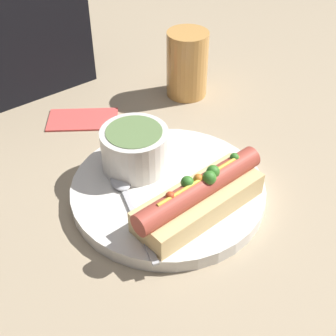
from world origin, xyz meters
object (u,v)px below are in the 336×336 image
object	(u,v)px
hot_dog	(200,197)
spoon	(126,193)
soup_bowl	(135,147)
drinking_glass	(187,64)

from	to	relation	value
hot_dog	spoon	bearing A→B (deg)	122.00
soup_bowl	spoon	distance (m)	0.07
hot_dog	soup_bowl	bearing A→B (deg)	91.92
soup_bowl	spoon	size ratio (longest dim) A/B	0.57
soup_bowl	spoon	bearing A→B (deg)	-136.93
hot_dog	soup_bowl	distance (m)	0.13
hot_dog	drinking_glass	size ratio (longest dim) A/B	1.66
hot_dog	spoon	size ratio (longest dim) A/B	1.16
hot_dog	soup_bowl	world-z (taller)	hot_dog
spoon	drinking_glass	xyz separation A→B (m)	(0.25, 0.18, 0.04)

